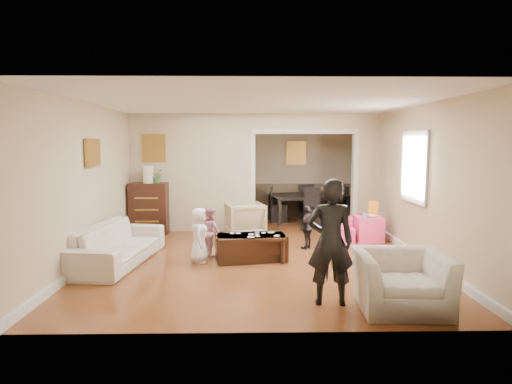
{
  "coord_description": "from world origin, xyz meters",
  "views": [
    {
      "loc": [
        -0.15,
        -7.77,
        1.95
      ],
      "look_at": [
        0.0,
        0.2,
        1.05
      ],
      "focal_mm": 30.25,
      "sensor_mm": 36.0,
      "label": 1
    }
  ],
  "objects_px": {
    "adult_person": "(330,242)",
    "dining_table": "(309,208)",
    "armchair_front": "(402,281)",
    "cyan_cup": "(364,215)",
    "play_table": "(368,229)",
    "table_lamp": "(148,175)",
    "child_kneel_b": "(211,232)",
    "child_kneel_a": "(199,235)",
    "sofa": "(118,244)",
    "child_toddler": "(307,227)",
    "dresser": "(149,208)",
    "coffee_table": "(251,247)",
    "coffee_cup": "(257,233)",
    "armchair_back": "(245,219)"
  },
  "relations": [
    {
      "from": "dresser",
      "to": "coffee_table",
      "type": "relative_size",
      "value": 0.96
    },
    {
      "from": "table_lamp",
      "to": "child_kneel_b",
      "type": "height_order",
      "value": "table_lamp"
    },
    {
      "from": "armchair_front",
      "to": "cyan_cup",
      "type": "height_order",
      "value": "armchair_front"
    },
    {
      "from": "coffee_table",
      "to": "cyan_cup",
      "type": "xyz_separation_m",
      "value": [
        2.26,
        1.33,
        0.32
      ]
    },
    {
      "from": "cyan_cup",
      "to": "child_kneel_a",
      "type": "relative_size",
      "value": 0.09
    },
    {
      "from": "table_lamp",
      "to": "child_toddler",
      "type": "xyz_separation_m",
      "value": [
        3.25,
        -1.47,
        -0.88
      ]
    },
    {
      "from": "coffee_table",
      "to": "dresser",
      "type": "bearing_deg",
      "value": 134.74
    },
    {
      "from": "sofa",
      "to": "armchair_back",
      "type": "relative_size",
      "value": 2.83
    },
    {
      "from": "cyan_cup",
      "to": "child_kneel_b",
      "type": "distance_m",
      "value": 3.13
    },
    {
      "from": "dresser",
      "to": "child_kneel_a",
      "type": "xyz_separation_m",
      "value": [
        1.35,
        -2.37,
        -0.1
      ]
    },
    {
      "from": "dining_table",
      "to": "adult_person",
      "type": "height_order",
      "value": "adult_person"
    },
    {
      "from": "table_lamp",
      "to": "sofa",
      "type": "bearing_deg",
      "value": -89.59
    },
    {
      "from": "cyan_cup",
      "to": "dining_table",
      "type": "xyz_separation_m",
      "value": [
        -0.79,
        2.22,
        -0.19
      ]
    },
    {
      "from": "cyan_cup",
      "to": "child_kneel_a",
      "type": "distance_m",
      "value": 3.44
    },
    {
      "from": "sofa",
      "to": "child_toddler",
      "type": "height_order",
      "value": "child_toddler"
    },
    {
      "from": "coffee_cup",
      "to": "dining_table",
      "type": "xyz_separation_m",
      "value": [
        1.37,
        3.59,
        -0.14
      ]
    },
    {
      "from": "dining_table",
      "to": "adult_person",
      "type": "relative_size",
      "value": 1.26
    },
    {
      "from": "dining_table",
      "to": "child_kneel_a",
      "type": "relative_size",
      "value": 2.14
    },
    {
      "from": "play_table",
      "to": "dining_table",
      "type": "xyz_separation_m",
      "value": [
        -0.89,
        2.17,
        0.09
      ]
    },
    {
      "from": "armchair_front",
      "to": "table_lamp",
      "type": "height_order",
      "value": "table_lamp"
    },
    {
      "from": "dining_table",
      "to": "armchair_front",
      "type": "bearing_deg",
      "value": -99.04
    },
    {
      "from": "coffee_cup",
      "to": "cyan_cup",
      "type": "bearing_deg",
      "value": 32.55
    },
    {
      "from": "armchair_back",
      "to": "play_table",
      "type": "relative_size",
      "value": 1.5
    },
    {
      "from": "child_kneel_a",
      "to": "child_kneel_b",
      "type": "xyz_separation_m",
      "value": [
        0.15,
        0.45,
        -0.03
      ]
    },
    {
      "from": "dresser",
      "to": "adult_person",
      "type": "bearing_deg",
      "value": -53.44
    },
    {
      "from": "play_table",
      "to": "child_kneel_b",
      "type": "xyz_separation_m",
      "value": [
        -3.06,
        -1.08,
        0.18
      ]
    },
    {
      "from": "play_table",
      "to": "armchair_front",
      "type": "bearing_deg",
      "value": -99.55
    },
    {
      "from": "coffee_cup",
      "to": "adult_person",
      "type": "distance_m",
      "value": 2.16
    },
    {
      "from": "adult_person",
      "to": "child_kneel_a",
      "type": "bearing_deg",
      "value": -43.63
    },
    {
      "from": "dresser",
      "to": "dining_table",
      "type": "relative_size",
      "value": 0.57
    },
    {
      "from": "adult_person",
      "to": "dining_table",
      "type": "bearing_deg",
      "value": -92.92
    },
    {
      "from": "sofa",
      "to": "cyan_cup",
      "type": "height_order",
      "value": "sofa"
    },
    {
      "from": "armchair_back",
      "to": "child_kneel_b",
      "type": "xyz_separation_m",
      "value": [
        -0.59,
        -1.61,
        0.07
      ]
    },
    {
      "from": "coffee_cup",
      "to": "table_lamp",
      "type": "bearing_deg",
      "value": 135.38
    },
    {
      "from": "armchair_back",
      "to": "child_kneel_a",
      "type": "relative_size",
      "value": 0.85
    },
    {
      "from": "child_kneel_b",
      "to": "armchair_front",
      "type": "bearing_deg",
      "value": -166.33
    },
    {
      "from": "armchair_front",
      "to": "table_lamp",
      "type": "bearing_deg",
      "value": 134.73
    },
    {
      "from": "sofa",
      "to": "child_kneel_a",
      "type": "xyz_separation_m",
      "value": [
        1.33,
        -0.0,
        0.13
      ]
    },
    {
      "from": "play_table",
      "to": "child_kneel_a",
      "type": "bearing_deg",
      "value": -154.54
    },
    {
      "from": "play_table",
      "to": "cyan_cup",
      "type": "height_order",
      "value": "cyan_cup"
    },
    {
      "from": "table_lamp",
      "to": "child_toddler",
      "type": "relative_size",
      "value": 0.45
    },
    {
      "from": "table_lamp",
      "to": "adult_person",
      "type": "bearing_deg",
      "value": -53.44
    },
    {
      "from": "armchair_front",
      "to": "coffee_table",
      "type": "xyz_separation_m",
      "value": [
        -1.76,
        2.19,
        -0.12
      ]
    },
    {
      "from": "sofa",
      "to": "armchair_front",
      "type": "relative_size",
      "value": 2.11
    },
    {
      "from": "cyan_cup",
      "to": "child_kneel_a",
      "type": "height_order",
      "value": "child_kneel_a"
    },
    {
      "from": "table_lamp",
      "to": "child_kneel_a",
      "type": "xyz_separation_m",
      "value": [
        1.35,
        -2.37,
        -0.83
      ]
    },
    {
      "from": "dresser",
      "to": "coffee_cup",
      "type": "height_order",
      "value": "dresser"
    },
    {
      "from": "child_kneel_a",
      "to": "sofa",
      "type": "bearing_deg",
      "value": 88.93
    },
    {
      "from": "cyan_cup",
      "to": "armchair_back",
      "type": "bearing_deg",
      "value": 166.23
    },
    {
      "from": "child_kneel_a",
      "to": "armchair_front",
      "type": "bearing_deg",
      "value": -128.98
    }
  ]
}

